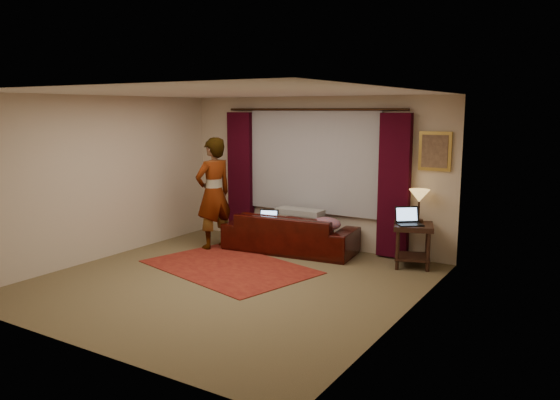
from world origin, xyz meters
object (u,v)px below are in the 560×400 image
object	(u,v)px
end_table	(413,245)
laptop_table	(410,216)
laptop_sofa	(267,218)
person	(214,193)
sofa	(290,225)
tiffany_lamp	(419,206)

from	to	relation	value
end_table	laptop_table	world-z (taller)	laptop_table
end_table	laptop_table	bearing A→B (deg)	-103.83
laptop_table	laptop_sofa	bearing A→B (deg)	148.00
laptop_sofa	laptop_table	size ratio (longest dim) A/B	0.88
person	sofa	bearing A→B (deg)	128.26
sofa	end_table	bearing A→B (deg)	179.11
tiffany_lamp	laptop_table	xyz separation A→B (m)	(-0.04, -0.28, -0.12)
sofa	laptop_sofa	distance (m)	0.40
laptop_sofa	end_table	distance (m)	2.45
person	tiffany_lamp	bearing A→B (deg)	121.12
tiffany_lamp	laptop_table	size ratio (longest dim) A/B	1.28
tiffany_lamp	person	bearing A→B (deg)	-165.31
end_table	person	size ratio (longest dim) A/B	0.35
laptop_table	person	world-z (taller)	person
laptop_table	tiffany_lamp	bearing A→B (deg)	43.58
sofa	tiffany_lamp	world-z (taller)	tiffany_lamp
laptop_sofa	laptop_table	world-z (taller)	laptop_table
sofa	laptop_table	world-z (taller)	laptop_table
laptop_sofa	tiffany_lamp	world-z (taller)	tiffany_lamp
laptop_sofa	tiffany_lamp	bearing A→B (deg)	-6.27
tiffany_lamp	person	xyz separation A→B (m)	(-3.30, -0.87, 0.04)
end_table	laptop_table	distance (m)	0.48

